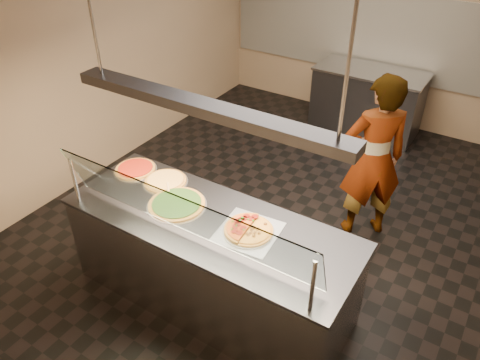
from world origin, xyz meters
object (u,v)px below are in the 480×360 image
Objects in this scene: pizza_spatula at (173,190)px; heat_lamp_housing at (204,108)px; serving_counter at (211,261)px; half_pizza_sausage at (258,233)px; pizza_cheese at (166,181)px; pizza_tomato at (136,169)px; worker at (373,159)px; half_pizza_pepperoni at (239,224)px; perforated_tray at (249,231)px; sneeze_guard at (181,214)px; prep_table at (367,100)px; pizza_spinach at (177,204)px.

pizza_spatula is 1.12m from heat_lamp_housing.
serving_counter is 0.66m from half_pizza_sausage.
pizza_cheese and pizza_tomato have the same top height.
serving_counter is at bearing 25.52° from worker.
pizza_cheese is 0.38m from pizza_tomato.
half_pizza_pepperoni is at bearing 179.66° from half_pizza_sausage.
heat_lamp_housing reaches higher than half_pizza_pepperoni.
pizza_tomato reaches higher than perforated_tray.
pizza_cheese is 0.19m from pizza_spatula.
serving_counter is at bearing -173.39° from half_pizza_sausage.
pizza_spatula reaches higher than pizza_cheese.
half_pizza_pepperoni is at bearing -11.48° from pizza_cheese.
half_pizza_pepperoni is (0.26, 0.40, -0.26)m from sneeze_guard.
pizza_tomato is at bearing 172.63° from half_pizza_sausage.
sneeze_guard is at bearing -44.10° from pizza_spatula.
pizza_tomato is 2.35m from worker.
serving_counter is at bearing -13.11° from pizza_tomato.
perforated_tray is (0.35, 0.39, -0.29)m from sneeze_guard.
sneeze_guard is 0.80m from heat_lamp_housing.
prep_table is 0.86× the size of worker.
prep_table is (0.35, 3.95, -0.48)m from pizza_spinach.
half_pizza_sausage is 0.98× the size of pizza_cheese.
serving_counter is 1.17m from pizza_tomato.
prep_table is at bearing 95.09° from perforated_tray.
half_pizza_sausage reaches higher than perforated_tray.
half_pizza_sausage is (0.44, 0.05, 0.49)m from serving_counter.
worker reaches higher than pizza_tomato.
sneeze_guard is at bearing -90.00° from prep_table.
pizza_cheese is 0.23× the size of worker.
pizza_spinach is 0.38m from pizza_cheese.
prep_table is (-0.35, 3.91, -0.47)m from perforated_tray.
sneeze_guard is at bearing -90.00° from heat_lamp_housing.
pizza_cheese is (-0.92, 0.19, -0.02)m from half_pizza_pepperoni.
pizza_cheese is at bearing 169.48° from perforated_tray.
pizza_spinach is (-0.35, 0.36, -0.28)m from sneeze_guard.
heat_lamp_housing is (0.00, -3.97, 1.48)m from prep_table.
sneeze_guard reaches higher than pizza_tomato.
half_pizza_sausage is at bearing 38.35° from worker.
worker reaches higher than half_pizza_sausage.
serving_counter is 1.10× the size of sneeze_guard.
half_pizza_sausage is 1.42× the size of pizza_spatula.
serving_counter is at bearing -90.00° from prep_table.
pizza_spatula is at bearing 139.69° from pizza_spinach.
sneeze_guard reaches higher than prep_table.
sneeze_guard is at bearing -138.11° from half_pizza_sausage.
half_pizza_sausage reaches higher than pizza_cheese.
pizza_spinach is 1.81× the size of pizza_spatula.
half_pizza_sausage is 0.79m from pizza_spinach.
sneeze_guard is at bearing 29.38° from worker.
worker is 0.79× the size of heat_lamp_housing.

